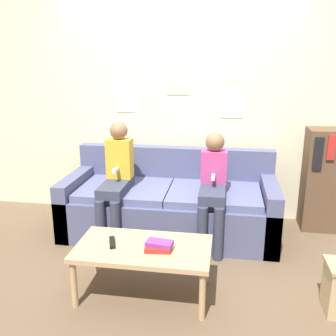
{
  "coord_description": "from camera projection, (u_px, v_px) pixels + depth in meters",
  "views": [
    {
      "loc": [
        0.53,
        -2.91,
        1.67
      ],
      "look_at": [
        0.0,
        0.42,
        0.71
      ],
      "focal_mm": 40.0,
      "sensor_mm": 36.0,
      "label": 1
    }
  ],
  "objects": [
    {
      "name": "ground_plane",
      "position": [
        161.0,
        258.0,
        3.31
      ],
      "size": [
        10.0,
        10.0,
        0.0
      ],
      "primitive_type": "plane",
      "color": "brown"
    },
    {
      "name": "wall_back",
      "position": [
        178.0,
        97.0,
        3.99
      ],
      "size": [
        8.0,
        0.06,
        2.6
      ],
      "color": "beige",
      "rests_on": "ground_plane"
    },
    {
      "name": "couch",
      "position": [
        170.0,
        205.0,
        3.76
      ],
      "size": [
        2.06,
        0.88,
        0.8
      ],
      "color": "#4C5175",
      "rests_on": "ground_plane"
    },
    {
      "name": "coffee_table",
      "position": [
        143.0,
        252.0,
        2.71
      ],
      "size": [
        0.97,
        0.53,
        0.39
      ],
      "color": "tan",
      "rests_on": "ground_plane"
    },
    {
      "name": "person_left",
      "position": [
        116.0,
        176.0,
        3.55
      ],
      "size": [
        0.24,
        0.59,
        1.12
      ],
      "color": "#33384C",
      "rests_on": "ground_plane"
    },
    {
      "name": "person_right",
      "position": [
        213.0,
        184.0,
        3.41
      ],
      "size": [
        0.24,
        0.59,
        1.04
      ],
      "color": "#33384C",
      "rests_on": "ground_plane"
    },
    {
      "name": "tv_remote",
      "position": [
        112.0,
        242.0,
        2.73
      ],
      "size": [
        0.09,
        0.17,
        0.02
      ],
      "rotation": [
        0.0,
        0.0,
        0.33
      ],
      "color": "black",
      "rests_on": "coffee_table"
    },
    {
      "name": "book_stack",
      "position": [
        159.0,
        246.0,
        2.64
      ],
      "size": [
        0.21,
        0.16,
        0.06
      ],
      "color": "red",
      "rests_on": "coffee_table"
    },
    {
      "name": "bookshelf",
      "position": [
        323.0,
        179.0,
        3.77
      ],
      "size": [
        0.38,
        0.33,
        1.04
      ],
      "color": "brown",
      "rests_on": "ground_plane"
    }
  ]
}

